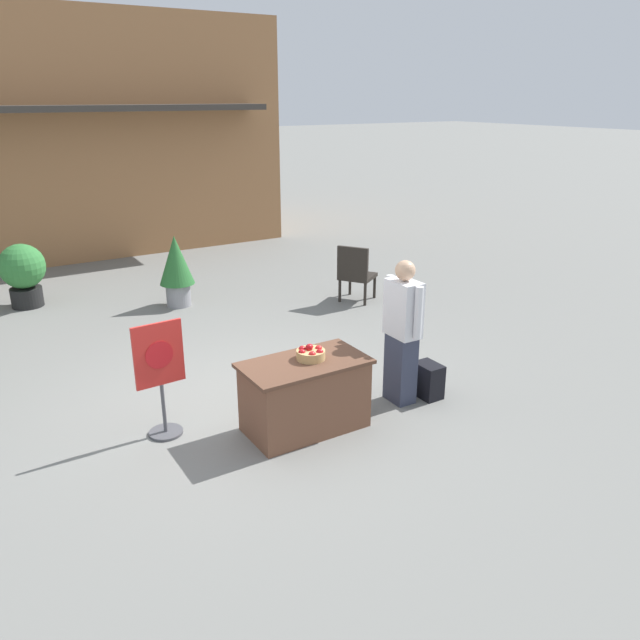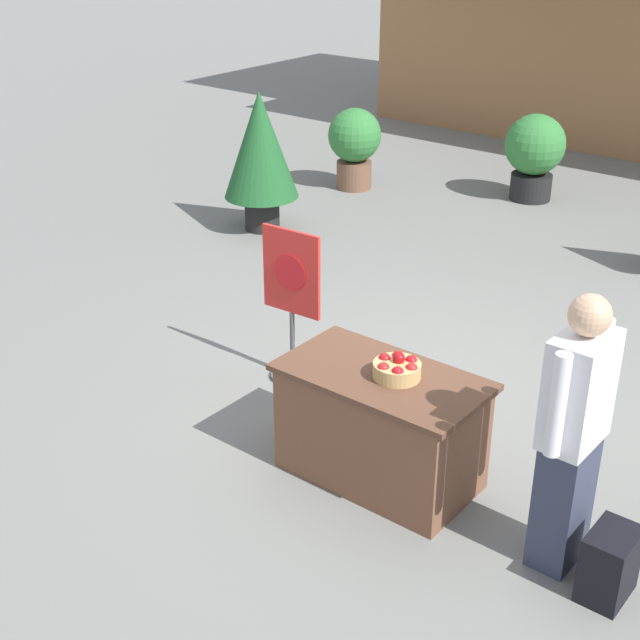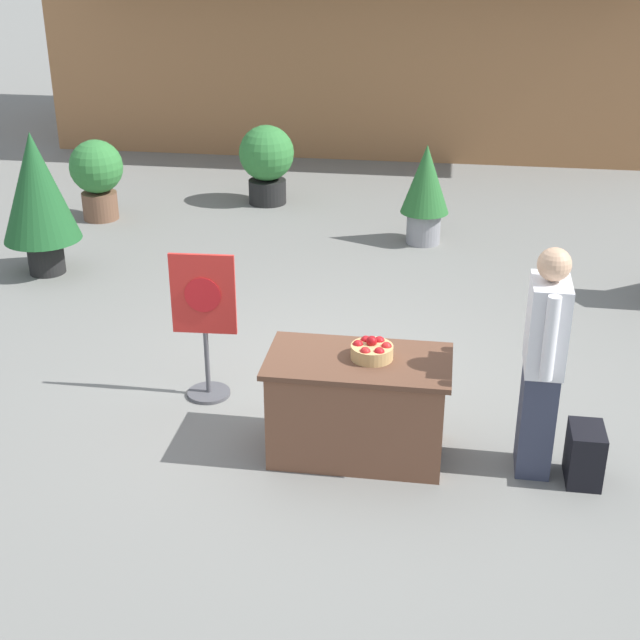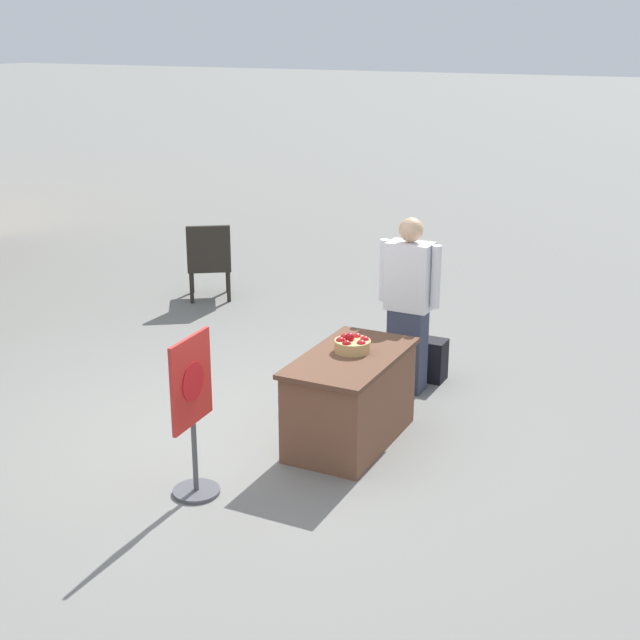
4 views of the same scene
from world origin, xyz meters
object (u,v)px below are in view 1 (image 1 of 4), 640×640
person_visitor (402,331)px  poster_board (161,377)px  apple_basket (311,353)px  potted_plant_far_right (23,272)px  display_table (305,395)px  potted_plant_near_left (176,267)px  backpack (428,380)px  patio_chair (355,272)px

person_visitor → poster_board: 2.71m
apple_basket → potted_plant_far_right: potted_plant_far_right is taller
display_table → potted_plant_near_left: bearing=86.6°
apple_basket → backpack: size_ratio=0.73×
person_visitor → apple_basket: bearing=-1.4°
display_table → apple_basket: (0.09, 0.03, 0.45)m
apple_basket → potted_plant_near_left: potted_plant_near_left is taller
display_table → person_visitor: size_ratio=0.78×
poster_board → potted_plant_far_right: bearing=-176.8°
apple_basket → patio_chair: 4.40m
person_visitor → potted_plant_far_right: 6.89m
person_visitor → patio_chair: 3.77m
apple_basket → potted_plant_far_right: (-2.02, 6.04, -0.23)m
display_table → potted_plant_far_right: bearing=107.7°
person_visitor → potted_plant_near_left: (-1.00, 4.77, -0.18)m
patio_chair → potted_plant_near_left: size_ratio=0.82×
person_visitor → patio_chair: (1.69, 3.35, -0.33)m
person_visitor → backpack: (0.35, -0.10, -0.66)m
patio_chair → potted_plant_near_left: 3.04m
backpack → patio_chair: patio_chair is taller
apple_basket → potted_plant_far_right: 6.38m
poster_board → potted_plant_near_left: bearing=155.3°
poster_board → person_visitor: bearing=71.9°
apple_basket → person_visitor: 1.19m
person_visitor → potted_plant_far_right: (-3.21, 6.09, -0.26)m
backpack → potted_plant_far_right: (-3.56, 6.19, 0.40)m
display_table → potted_plant_far_right: 6.37m
backpack → potted_plant_near_left: bearing=105.5°
person_visitor → potted_plant_near_left: bearing=-77.2°
apple_basket → person_visitor: (1.19, -0.05, 0.02)m
patio_chair → apple_basket: bearing=-164.6°
display_table → person_visitor: bearing=-0.9°
display_table → poster_board: 1.51m
potted_plant_near_left → poster_board: bearing=-111.6°
display_table → apple_basket: apple_basket is taller
person_visitor → poster_board: size_ratio=1.35×
potted_plant_near_left → person_visitor: bearing=-78.1°
display_table → backpack: size_ratio=3.18×
poster_board → potted_plant_far_right: 5.43m
display_table → backpack: display_table is taller
apple_basket → potted_plant_far_right: size_ratio=0.28×
apple_basket → potted_plant_near_left: size_ratio=0.25×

